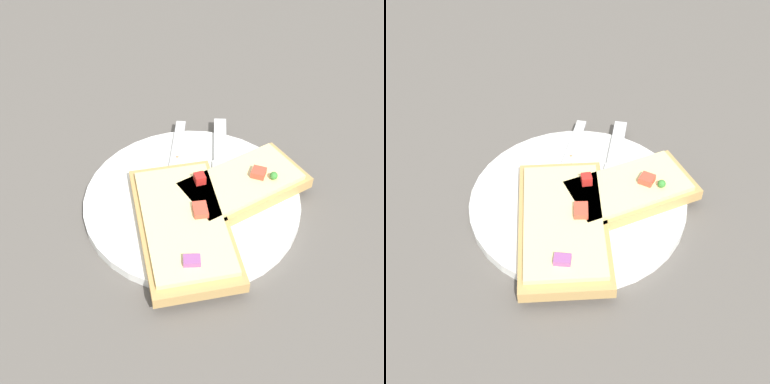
# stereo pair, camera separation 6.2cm
# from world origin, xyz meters

# --- Properties ---
(ground_plane) EXTENTS (4.00, 4.00, 0.00)m
(ground_plane) POSITION_xyz_m (0.00, 0.00, 0.00)
(ground_plane) COLOR #56514C
(plate) EXTENTS (0.26, 0.26, 0.01)m
(plate) POSITION_xyz_m (0.00, 0.00, 0.01)
(plate) COLOR white
(plate) RESTS_ON ground
(fork) EXTENTS (0.19, 0.16, 0.01)m
(fork) POSITION_xyz_m (0.03, 0.01, 0.01)
(fork) COLOR silver
(fork) RESTS_ON plate
(knife) EXTENTS (0.19, 0.15, 0.01)m
(knife) POSITION_xyz_m (0.02, -0.06, 0.01)
(knife) COLOR silver
(knife) RESTS_ON plate
(pizza_slice_main) EXTENTS (0.21, 0.17, 0.03)m
(pizza_slice_main) POSITION_xyz_m (-0.04, 0.04, 0.02)
(pizza_slice_main) COLOR tan
(pizza_slice_main) RESTS_ON plate
(pizza_slice_corner) EXTENTS (0.09, 0.16, 0.03)m
(pizza_slice_corner) POSITION_xyz_m (-0.03, -0.05, 0.02)
(pizza_slice_corner) COLOR tan
(pizza_slice_corner) RESTS_ON plate
(crumb_scatter) EXTENTS (0.17, 0.11, 0.01)m
(crumb_scatter) POSITION_xyz_m (-0.03, 0.02, 0.02)
(crumb_scatter) COLOR tan
(crumb_scatter) RESTS_ON plate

